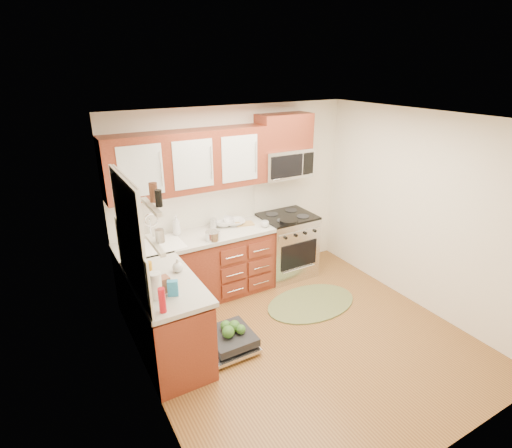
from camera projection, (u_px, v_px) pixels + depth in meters
floor at (305, 339)px, 4.67m from camera, size 3.50×3.50×0.00m
ceiling at (317, 120)px, 3.73m from camera, size 3.50×3.50×0.00m
wall_back at (235, 197)px, 5.61m from camera, size 3.50×0.04×2.50m
wall_front at (462, 331)px, 2.79m from camera, size 3.50×0.04×2.50m
wall_left at (145, 284)px, 3.40m from camera, size 0.04×3.50×2.50m
wall_right at (422, 213)px, 5.01m from camera, size 0.04×3.50×2.50m
base_cabinet_back at (198, 270)px, 5.34m from camera, size 2.05×0.60×0.85m
base_cabinet_left at (168, 322)px, 4.26m from camera, size 0.60×1.25×0.85m
countertop_back at (197, 238)px, 5.16m from camera, size 2.07×0.64×0.05m
countertop_left at (165, 283)px, 4.09m from camera, size 0.64×1.27×0.05m
backsplash_back at (187, 209)px, 5.28m from camera, size 2.05×0.02×0.57m
backsplash_left at (132, 263)px, 3.84m from camera, size 0.02×1.25×0.57m
upper_cabinets at (188, 161)px, 4.90m from camera, size 2.05×0.35×0.75m
cabinet_over_mw at (284, 131)px, 5.45m from camera, size 0.76×0.35×0.47m
range at (286, 245)px, 5.96m from camera, size 0.76×0.64×0.95m
microwave at (284, 163)px, 5.59m from camera, size 0.76×0.38×0.40m
sink at (158, 254)px, 4.94m from camera, size 0.62×0.50×0.26m
dishwasher at (227, 341)px, 4.48m from camera, size 0.70×0.60×0.20m
window at (129, 231)px, 3.69m from camera, size 0.03×1.05×1.05m
window_blind at (127, 197)px, 3.58m from camera, size 0.02×0.96×0.40m
shelf_upper at (151, 207)px, 2.83m from camera, size 0.04×0.40×0.03m
shelf_lower at (155, 245)px, 2.94m from camera, size 0.04×0.40×0.03m
rug at (311, 303)px, 5.35m from camera, size 1.28×0.83×0.02m
skillet at (289, 221)px, 5.50m from camera, size 0.28×0.28×0.05m
stock_pot at (213, 236)px, 5.01m from camera, size 0.21×0.21×0.11m
cutting_board at (245, 224)px, 5.52m from camera, size 0.27×0.21×0.02m
canister at (213, 224)px, 5.34m from camera, size 0.12×0.12×0.15m
paper_towel_roll at (156, 285)px, 3.75m from camera, size 0.14×0.14×0.26m
mustard_bottle at (149, 273)px, 4.01m from camera, size 0.09×0.09×0.23m
red_bottle at (162, 300)px, 3.53m from camera, size 0.08×0.08×0.24m
wooden_box at (161, 285)px, 3.86m from camera, size 0.16×0.13×0.15m
blue_carton at (173, 288)px, 3.80m from camera, size 0.11×0.09×0.16m
bowl_a at (235, 222)px, 5.50m from camera, size 0.33×0.33×0.07m
bowl_b at (223, 222)px, 5.47m from camera, size 0.35×0.35×0.10m
cup at (265, 224)px, 5.42m from camera, size 0.11×0.11×0.08m
soap_bottle_a at (176, 225)px, 5.14m from camera, size 0.13×0.13×0.27m
soap_bottle_b at (134, 256)px, 4.38m from camera, size 0.11×0.11×0.20m
soap_bottle_c at (178, 265)px, 4.24m from camera, size 0.13×0.13×0.15m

